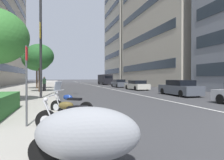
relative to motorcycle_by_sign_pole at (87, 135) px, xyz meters
name	(u,v)px	position (x,y,z in m)	size (l,w,h in m)	color
sidewalk_right_plaza	(29,87)	(30.35, 5.04, -0.52)	(160.00, 9.16, 0.15)	#A39E93
lane_centre_stripe	(95,86)	(35.35, -7.03, -0.59)	(110.00, 0.16, 0.01)	silver
motorcycle_by_sign_pole	(87,135)	(0.00, 0.00, 0.00)	(1.29, 2.06, 1.10)	gray
motorcycle_under_tarp	(71,117)	(2.52, 0.11, -0.18)	(0.82, 2.15, 1.09)	black
motorcycle_mid_row	(70,105)	(5.00, -0.03, -0.16)	(1.42, 1.76, 1.47)	black
car_following_behind	(179,88)	(11.45, -10.33, 0.07)	(4.71, 1.98, 1.44)	#4C515B
car_approaching_light	(137,85)	(20.34, -9.99, 0.02)	(4.49, 2.02, 1.29)	beige
car_mid_block_traffic	(119,84)	(27.95, -9.94, 0.04)	(4.60, 1.91, 1.36)	#4C515B
delivery_van_ahead	(105,79)	(40.93, -10.67, 0.72)	(6.20, 2.31, 2.46)	black
parking_sign_by_curb	(27,78)	(2.81, 1.40, 1.03)	(0.32, 0.06, 2.45)	#47494C
street_lamp_with_banners	(45,26)	(11.25, 1.34, 4.85)	(1.26, 2.51, 8.94)	#232326
street_tree_near_plaza_corner	(39,56)	(18.18, 2.37, 3.38)	(3.04, 3.04, 5.13)	#473323
street_tree_mid_sidewalk	(37,59)	(24.93, 3.30, 3.74)	(3.99, 3.99, 5.90)	#473323
pedestrian_on_plaza	(44,84)	(19.18, 1.95, 0.36)	(0.47, 0.40, 1.61)	#2D2D33
office_tower_mid_left	(141,14)	(55.71, -27.24, 23.15)	(18.07, 21.53, 47.50)	#B7B2A3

